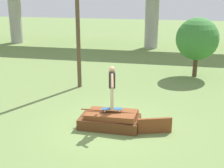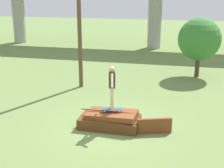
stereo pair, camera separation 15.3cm
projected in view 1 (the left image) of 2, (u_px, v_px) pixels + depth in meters
ground_plane at (110, 127)px, 11.17m from camera, size 80.00×80.00×0.00m
scrap_pile at (110, 120)px, 11.08m from camera, size 2.12×1.17×0.61m
scrap_plank_loose at (155, 126)px, 10.61m from camera, size 1.16×0.48×0.54m
skateboard at (112, 109)px, 10.96m from camera, size 0.76×0.38×0.09m
skater at (112, 85)px, 10.69m from camera, size 0.33×1.06×1.53m
utility_pole at (77, 1)px, 14.47m from camera, size 1.30×0.20×8.10m
tree_behind_left at (197, 39)px, 16.92m from camera, size 2.31×2.31×3.27m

